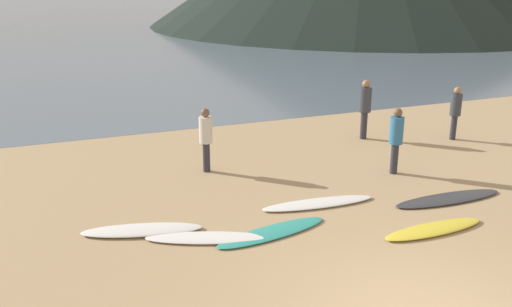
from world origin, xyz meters
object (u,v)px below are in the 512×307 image
at_px(person_2, 365,104).
at_px(surfboard_4, 434,229).
at_px(surfboard_5, 448,199).
at_px(surfboard_2, 272,232).
at_px(surfboard_1, 208,238).
at_px(surfboard_0, 142,230).
at_px(person_0, 206,135).
at_px(surfboard_3, 318,203).
at_px(person_1, 396,135).
at_px(person_3, 456,109).

bearing_deg(person_2, surfboard_4, 4.45).
distance_m(surfboard_4, surfboard_5, 1.69).
bearing_deg(surfboard_5, surfboard_2, -177.67).
relative_size(surfboard_1, surfboard_2, 0.98).
distance_m(surfboard_0, person_0, 3.61).
bearing_deg(person_2, surfboard_0, -37.95).
relative_size(surfboard_4, surfboard_5, 0.84).
xyz_separation_m(surfboard_3, surfboard_4, (1.44, -1.91, 0.00)).
relative_size(surfboard_2, surfboard_3, 0.95).
bearing_deg(surfboard_1, surfboard_3, 35.84).
bearing_deg(surfboard_4, surfboard_3, 124.98).
height_order(person_0, person_1, person_1).
relative_size(person_0, person_3, 1.02).
bearing_deg(person_1, surfboard_4, 18.73).
distance_m(surfboard_1, person_2, 7.68).
distance_m(surfboard_4, person_2, 6.22).
bearing_deg(person_3, person_2, 64.82).
distance_m(surfboard_0, person_1, 6.41).
xyz_separation_m(surfboard_1, person_0, (1.05, 3.54, 0.89)).
height_order(person_1, person_3, person_1).
bearing_deg(surfboard_1, person_2, 57.82).
xyz_separation_m(surfboard_4, person_1, (1.16, 2.97, 0.91)).
bearing_deg(surfboard_0, surfboard_4, -6.64).
xyz_separation_m(surfboard_2, person_3, (7.31, 3.74, 0.87)).
height_order(surfboard_0, surfboard_5, surfboard_0).
bearing_deg(person_0, person_1, 145.10).
bearing_deg(person_3, surfboard_5, 137.07).
distance_m(surfboard_1, person_1, 5.56).
height_order(surfboard_2, surfboard_5, surfboard_5).
bearing_deg(person_0, surfboard_1, 61.93).
bearing_deg(surfboard_1, surfboard_0, 165.93).
height_order(surfboard_1, person_1, person_1).
xyz_separation_m(person_0, person_2, (5.06, 1.02, 0.09)).
bearing_deg(surfboard_5, person_2, 81.30).
relative_size(surfboard_1, surfboard_5, 0.88).
distance_m(surfboard_1, person_3, 9.23).
distance_m(surfboard_4, person_3, 6.56).
bearing_deg(person_0, surfboard_5, 127.94).
distance_m(surfboard_2, surfboard_3, 1.69).
xyz_separation_m(surfboard_0, surfboard_3, (3.67, -0.06, -0.01)).
bearing_deg(surfboard_4, person_0, 120.20).
distance_m(surfboard_1, surfboard_4, 4.23).
relative_size(person_1, person_3, 1.05).
bearing_deg(surfboard_5, person_1, 94.39).
xyz_separation_m(surfboard_4, person_3, (4.44, 4.76, 0.86)).
xyz_separation_m(surfboard_2, person_2, (4.93, 4.76, 0.99)).
distance_m(surfboard_2, surfboard_5, 4.14).
xyz_separation_m(surfboard_0, surfboard_2, (2.24, -0.95, -0.02)).
bearing_deg(person_1, person_2, -157.85).
relative_size(surfboard_0, person_1, 1.40).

